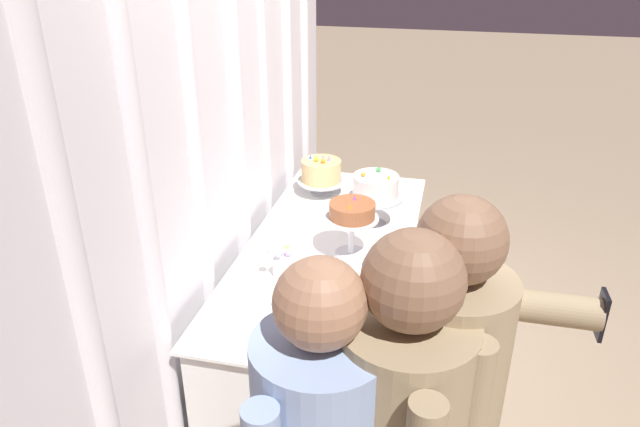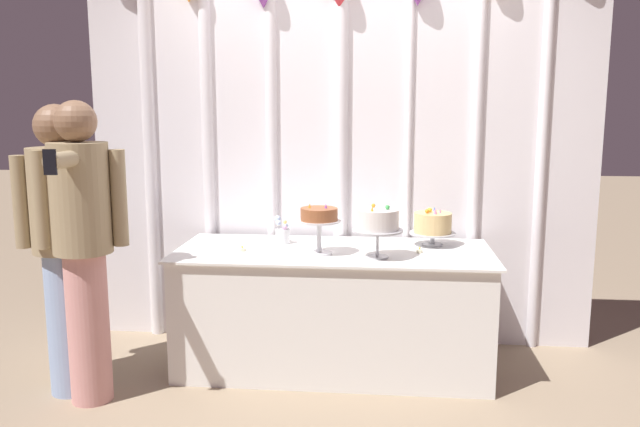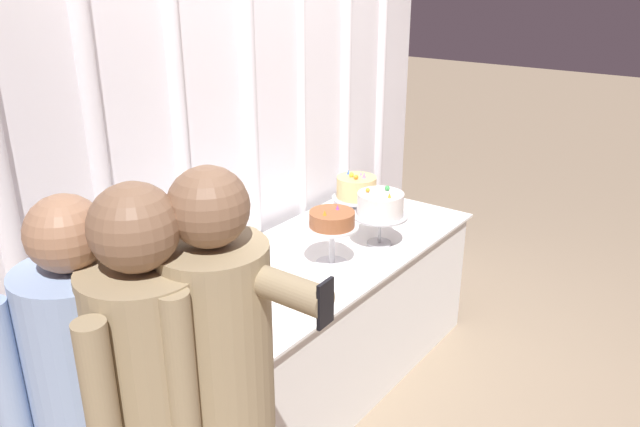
% 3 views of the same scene
% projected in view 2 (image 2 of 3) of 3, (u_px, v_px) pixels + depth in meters
% --- Properties ---
extents(ground_plane, '(24.00, 24.00, 0.00)m').
position_uv_depth(ground_plane, '(332.00, 372.00, 3.99)').
color(ground_plane, gray).
extents(draped_curtain, '(3.46, 0.17, 2.75)m').
position_uv_depth(draped_curtain, '(335.00, 137.00, 4.34)').
color(draped_curtain, white).
rests_on(draped_curtain, ground_plane).
extents(cake_table, '(1.96, 0.83, 0.76)m').
position_uv_depth(cake_table, '(333.00, 309.00, 4.03)').
color(cake_table, white).
rests_on(cake_table, ground_plane).
extents(cake_display_leftmost, '(0.26, 0.26, 0.31)m').
position_uv_depth(cake_display_leftmost, '(319.00, 218.00, 3.81)').
color(cake_display_leftmost, silver).
rests_on(cake_display_leftmost, cake_table).
extents(cake_display_center, '(0.30, 0.30, 0.32)m').
position_uv_depth(cake_display_center, '(378.00, 222.00, 3.72)').
color(cake_display_center, '#B2B2B7').
rests_on(cake_display_center, cake_table).
extents(cake_display_rightmost, '(0.29, 0.29, 0.25)m').
position_uv_depth(cake_display_rightmost, '(433.00, 224.00, 4.07)').
color(cake_display_rightmost, '#B2B2B7').
rests_on(cake_display_rightmost, cake_table).
extents(flower_vase, '(0.11, 0.12, 0.18)m').
position_uv_depth(flower_vase, '(282.00, 233.00, 4.14)').
color(flower_vase, silver).
rests_on(flower_vase, cake_table).
extents(tealight_far_left, '(0.05, 0.05, 0.03)m').
position_uv_depth(tealight_far_left, '(242.00, 249.00, 3.93)').
color(tealight_far_left, beige).
rests_on(tealight_far_left, cake_table).
extents(tealight_near_left, '(0.04, 0.04, 0.04)m').
position_uv_depth(tealight_near_left, '(419.00, 251.00, 3.88)').
color(tealight_near_left, beige).
rests_on(tealight_near_left, cake_table).
extents(guest_man_dark_suit, '(0.46, 0.43, 1.61)m').
position_uv_depth(guest_man_dark_suit, '(68.00, 237.00, 3.79)').
color(guest_man_dark_suit, '#9E8966').
rests_on(guest_man_dark_suit, ground_plane).
extents(guest_girl_blue_dress, '(0.49, 0.67, 1.66)m').
position_uv_depth(guest_girl_blue_dress, '(63.00, 237.00, 3.58)').
color(guest_girl_blue_dress, '#93ADD6').
rests_on(guest_girl_blue_dress, ground_plane).
extents(guest_man_pink_jacket, '(0.47, 0.40, 1.68)m').
position_uv_depth(guest_man_pink_jacket, '(83.00, 239.00, 3.47)').
color(guest_man_pink_jacket, '#D6938E').
rests_on(guest_man_pink_jacket, ground_plane).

